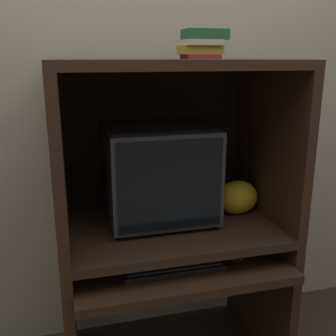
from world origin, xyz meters
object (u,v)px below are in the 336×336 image
at_px(crt_monitor, 159,172).
at_px(book_stack, 202,44).
at_px(snack_bag, 237,197).
at_px(mouse, 236,259).
at_px(keyboard, 173,266).

distance_m(crt_monitor, book_stack, 0.58).
bearing_deg(book_stack, snack_bag, -20.01).
xyz_separation_m(crt_monitor, snack_bag, (0.37, -0.04, -0.14)).
bearing_deg(snack_bag, crt_monitor, 174.51).
height_order(crt_monitor, book_stack, book_stack).
xyz_separation_m(snack_bag, book_stack, (-0.17, 0.06, 0.68)).
xyz_separation_m(crt_monitor, mouse, (0.26, -0.27, -0.32)).
distance_m(mouse, snack_bag, 0.31).
height_order(mouse, book_stack, book_stack).
bearing_deg(keyboard, crt_monitor, 89.02).
bearing_deg(crt_monitor, book_stack, 7.55).
bearing_deg(keyboard, mouse, -3.56).
xyz_separation_m(mouse, book_stack, (-0.06, 0.30, 0.86)).
relative_size(mouse, book_stack, 0.34).
xyz_separation_m(mouse, snack_bag, (0.10, 0.24, 0.18)).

